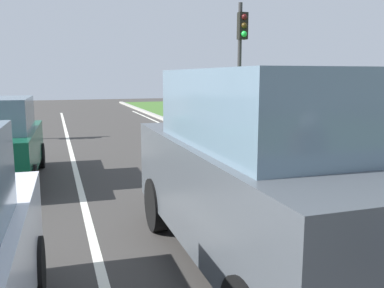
{
  "coord_description": "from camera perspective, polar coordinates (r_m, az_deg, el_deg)",
  "views": [
    {
      "loc": [
        -1.11,
        4.24,
        2.21
      ],
      "look_at": [
        0.83,
        9.99,
        1.2
      ],
      "focal_mm": 38.45,
      "sensor_mm": 36.0,
      "label": 1
    }
  ],
  "objects": [
    {
      "name": "ground_plane",
      "position": [
        10.07,
        -11.83,
        -3.43
      ],
      "size": [
        60.0,
        60.0,
        0.0
      ],
      "primitive_type": "plane",
      "color": "#383533"
    },
    {
      "name": "curb_right",
      "position": [
        11.27,
        9.32,
        -1.67
      ],
      "size": [
        0.24,
        48.0,
        0.12
      ],
      "primitive_type": "cube",
      "color": "#9E9B93",
      "rests_on": "ground"
    },
    {
      "name": "lane_line_center",
      "position": [
        10.02,
        -15.82,
        -3.64
      ],
      "size": [
        0.12,
        32.0,
        0.01
      ],
      "primitive_type": "cube",
      "color": "silver",
      "rests_on": "ground"
    },
    {
      "name": "traffic_light_near_right",
      "position": [
        14.78,
        6.82,
        12.96
      ],
      "size": [
        0.32,
        0.5,
        4.7
      ],
      "color": "#2D2D2D",
      "rests_on": "ground"
    },
    {
      "name": "lane_line_right_edge",
      "position": [
        11.06,
        7.02,
        -2.13
      ],
      "size": [
        0.12,
        32.0,
        0.01
      ],
      "primitive_type": "cube",
      "color": "silver",
      "rests_on": "ground"
    },
    {
      "name": "car_suv_ahead",
      "position": [
        4.66,
        10.08,
        -3.66
      ],
      "size": [
        2.0,
        4.52,
        2.28
      ],
      "rotation": [
        0.0,
        0.0,
        -0.01
      ],
      "color": "#474C51",
      "rests_on": "ground"
    }
  ]
}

